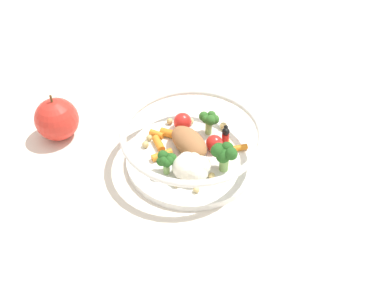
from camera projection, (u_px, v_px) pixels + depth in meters
ground_plane at (189, 155)px, 0.68m from camera, size 2.40×2.40×0.00m
food_container at (192, 148)px, 0.64m from camera, size 0.21×0.21×0.06m
loose_apple at (57, 119)px, 0.69m from camera, size 0.07×0.07×0.08m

